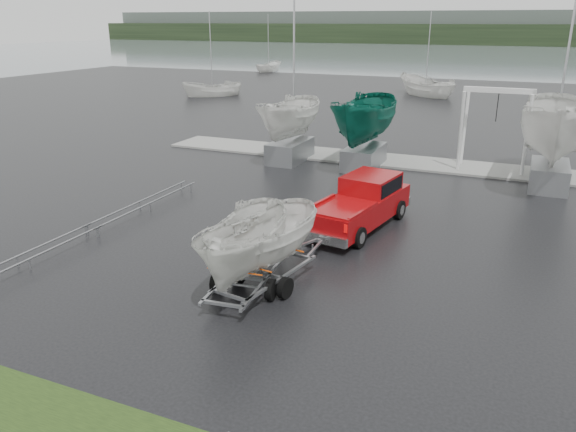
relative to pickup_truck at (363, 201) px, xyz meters
The scene contains 18 objects.
ground_plane 3.03m from the pickup_truck, 77.94° to the right, with size 120.00×120.00×0.00m, color black.
lake 97.19m from the pickup_truck, 89.65° to the left, with size 300.00×300.00×0.00m, color slate.
dock 10.24m from the pickup_truck, 86.62° to the left, with size 30.00×3.00×0.12m, color gray.
treeline 167.20m from the pickup_truck, 89.79° to the left, with size 300.00×8.00×6.00m, color black.
far_hill 175.23m from the pickup_truck, 89.80° to the left, with size 300.00×6.00×10.00m, color #4C5651.
pickup_truck is the anchor object (origin of this frame).
trailer_hitched 6.43m from the pickup_truck, 99.69° to the right, with size 2.01×3.75×5.10m.
trailer_parked 6.95m from the pickup_truck, 102.15° to the right, with size 1.95×3.71×5.18m.
boat_hoist 10.97m from the pickup_truck, 70.09° to the left, with size 3.30×2.18×4.12m.
keelboat_0 10.72m from the pickup_truck, 128.00° to the left, with size 2.27×3.20×10.43m.
keelboat_1 9.26m from the pickup_truck, 105.65° to the left, with size 2.57×3.20×7.93m.
keelboat_2 11.02m from the pickup_truck, 52.24° to the left, with size 2.96×3.20×11.15m.
mast_rack_0 8.61m from the pickup_truck, 167.81° to the right, with size 0.56×6.50×0.06m.
mast_rack_1 11.49m from the pickup_truck, 137.06° to the right, with size 0.56×6.50×0.06m.
moored_boat_0 38.63m from the pickup_truck, 128.79° to the left, with size 3.26×3.26×11.02m.
moored_boat_1 39.49m from the pickup_truck, 97.11° to the left, with size 4.33×4.33×12.01m.
moored_boat_2 30.28m from the pickup_truck, 74.17° to the left, with size 3.56×3.56×11.30m.
moored_boat_4 65.47m from the pickup_truck, 118.31° to the left, with size 2.39×2.44×10.94m.
Camera 1 is at (4.66, -16.18, 7.20)m, focal length 35.00 mm.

